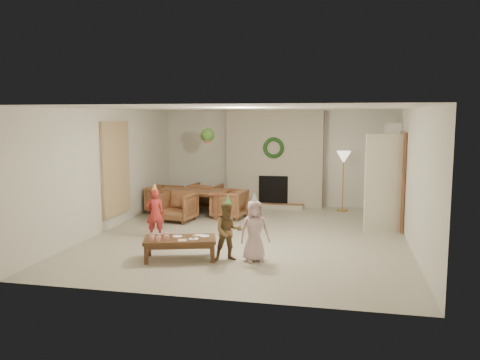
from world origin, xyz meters
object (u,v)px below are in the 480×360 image
(coffee_table_top, at_px, (180,240))
(child_plaid, at_px, (228,231))
(dining_table, at_px, (193,203))
(dining_chair_far, at_px, (206,197))
(child_pink, at_px, (255,231))
(dining_chair_near, at_px, (178,207))
(dining_chair_left, at_px, (165,199))
(child_red, at_px, (155,214))
(dining_chair_right, at_px, (229,204))

(coffee_table_top, distance_m, child_plaid, 0.81)
(dining_table, distance_m, dining_chair_far, 0.76)
(dining_chair_far, bearing_deg, child_pink, 124.55)
(dining_chair_near, distance_m, dining_chair_left, 1.07)
(child_pink, bearing_deg, dining_chair_near, 104.84)
(dining_chair_far, bearing_deg, child_red, 95.81)
(dining_chair_left, distance_m, dining_chair_right, 1.70)
(coffee_table_top, bearing_deg, child_red, 109.52)
(dining_chair_right, relative_size, child_pink, 0.73)
(dining_chair_near, height_order, dining_chair_left, same)
(dining_table, xyz_separation_m, coffee_table_top, (0.92, -3.56, 0.03))
(dining_chair_left, height_order, dining_chair_right, same)
(child_pink, bearing_deg, dining_chair_right, 84.76)
(dining_chair_far, distance_m, dining_chair_right, 1.21)
(child_pink, bearing_deg, dining_chair_left, 103.94)
(dining_chair_right, relative_size, child_plaid, 0.75)
(dining_chair_far, bearing_deg, dining_chair_right, 141.34)
(dining_chair_right, distance_m, coffee_table_top, 3.43)
(dining_chair_far, xyz_separation_m, dining_chair_left, (-0.86, -0.64, 0.00))
(child_red, bearing_deg, dining_table, -112.80)
(dining_chair_right, distance_m, child_plaid, 3.42)
(dining_chair_left, height_order, coffee_table_top, dining_chair_left)
(dining_chair_near, xyz_separation_m, dining_chair_left, (-0.64, 0.86, 0.00))
(dining_table, bearing_deg, dining_chair_right, 0.00)
(dining_chair_left, height_order, child_plaid, child_plaid)
(coffee_table_top, height_order, child_red, child_red)
(dining_chair_left, height_order, child_pink, child_pink)
(dining_chair_right, xyz_separation_m, child_plaid, (0.78, -3.33, 0.15))
(dining_chair_far, relative_size, child_red, 0.77)
(dining_table, distance_m, coffee_table_top, 3.68)
(dining_chair_near, relative_size, dining_chair_far, 1.00)
(dining_chair_far, distance_m, child_plaid, 4.51)
(child_pink, bearing_deg, child_red, 127.26)
(dining_table, height_order, dining_chair_far, dining_chair_far)
(dining_table, xyz_separation_m, dining_chair_right, (0.94, -0.14, 0.03))
(dining_table, relative_size, dining_chair_right, 2.34)
(coffee_table_top, xyz_separation_m, child_red, (-0.95, 1.28, 0.15))
(coffee_table_top, distance_m, child_pink, 1.24)
(dining_chair_near, relative_size, dining_chair_right, 1.00)
(dining_chair_far, relative_size, child_pink, 0.73)
(dining_chair_left, distance_m, child_pink, 4.55)
(child_plaid, bearing_deg, dining_table, 93.40)
(coffee_table_top, height_order, child_pink, child_pink)
(dining_chair_far, xyz_separation_m, coffee_table_top, (0.81, -4.31, -0.00))
(dining_chair_left, xyz_separation_m, child_red, (0.72, -2.39, 0.14))
(dining_table, distance_m, child_red, 2.29)
(dining_chair_far, xyz_separation_m, child_plaid, (1.60, -4.21, 0.15))
(dining_table, xyz_separation_m, child_red, (-0.03, -2.28, 0.18))
(dining_chair_near, height_order, child_plaid, child_plaid)
(child_red, xyz_separation_m, child_pink, (2.17, -1.12, 0.02))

